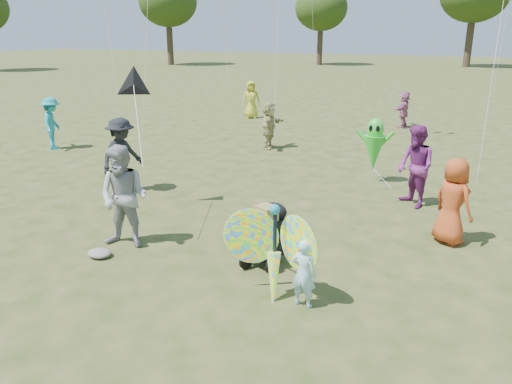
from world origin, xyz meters
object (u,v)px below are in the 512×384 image
adult_man (124,197)px  jogging_stroller (268,230)px  crowd_g (251,100)px  crowd_e (415,167)px  crowd_i (52,123)px  crowd_a (453,201)px  alien_kite (374,147)px  butterfly_kite (274,252)px  crowd_b (122,155)px  crowd_j (404,109)px  crowd_d (270,125)px  child_girl (304,273)px

adult_man → jogging_stroller: adult_man is taller
crowd_g → crowd_e: bearing=-73.6°
crowd_i → jogging_stroller: size_ratio=1.55×
crowd_a → alien_kite: size_ratio=0.97×
crowd_e → butterfly_kite: size_ratio=1.09×
adult_man → crowd_a: (5.62, 2.61, -0.14)m
crowd_b → crowd_j: (5.26, 11.97, -0.18)m
crowd_i → jogging_stroller: crowd_i is taller
crowd_a → butterfly_kite: size_ratio=0.97×
crowd_e → crowd_i: (-12.12, 1.19, -0.06)m
crowd_a → jogging_stroller: bearing=76.5°
adult_man → alien_kite: bearing=52.0°
crowd_d → alien_kite: size_ratio=0.94×
crowd_e → crowd_g: 12.87m
crowd_d → alien_kite: alien_kite is taller
child_girl → butterfly_kite: butterfly_kite is taller
adult_man → butterfly_kite: 3.33m
crowd_b → jogging_stroller: crowd_b is taller
crowd_j → jogging_stroller: (-0.35, -14.29, -0.15)m
child_girl → crowd_j: 15.47m
crowd_a → crowd_i: bearing=25.9°
crowd_b → jogging_stroller: size_ratio=1.65×
crowd_a → crowd_d: 8.73m
crowd_a → crowd_g: 14.93m
crowd_e → adult_man: bearing=-86.7°
crowd_b → crowd_d: size_ratio=1.16×
child_girl → alien_kite: size_ratio=0.61×
crowd_b → crowd_j: size_ratio=1.24×
crowd_g → jogging_stroller: bearing=-89.6°
adult_man → crowd_d: size_ratio=1.20×
crowd_g → butterfly_kite: 16.45m
crowd_g → crowd_a: bearing=-75.8°
crowd_a → crowd_i: size_ratio=0.95×
jogging_stroller → crowd_b: bearing=178.9°
crowd_a → crowd_i: 13.39m
child_girl → jogging_stroller: size_ratio=0.94×
jogging_stroller → alien_kite: size_ratio=0.66×
alien_kite → butterfly_kite: bearing=-91.8°
crowd_a → crowd_b: crowd_b is taller
crowd_a → butterfly_kite: 4.02m
crowd_g → butterfly_kite: bearing=-89.5°
crowd_b → crowd_j: bearing=-14.4°
crowd_d → crowd_j: crowd_d is taller
adult_man → alien_kite: adult_man is taller
adult_man → crowd_g: (-3.75, 14.23, -0.13)m
crowd_b → crowd_j: 13.08m
crowd_j → alien_kite: (0.38, -8.63, 0.21)m
child_girl → jogging_stroller: bearing=-41.2°
child_girl → crowd_j: size_ratio=0.70×
crowd_j → butterfly_kite: 15.35m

